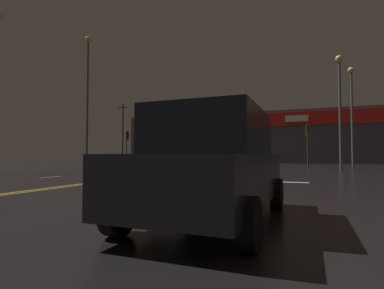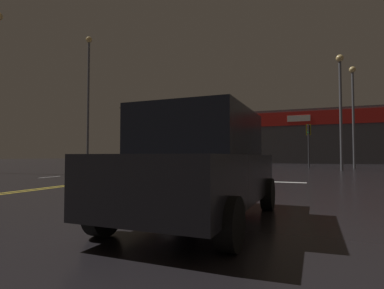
{
  "view_description": "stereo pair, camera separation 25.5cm",
  "coord_description": "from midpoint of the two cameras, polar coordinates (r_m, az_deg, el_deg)",
  "views": [
    {
      "loc": [
        8.04,
        -19.27,
        1.1
      ],
      "look_at": [
        0.0,
        2.54,
        2.0
      ],
      "focal_mm": 28.0,
      "sensor_mm": 36.0,
      "label": 1
    },
    {
      "loc": [
        8.28,
        -19.18,
        1.1
      ],
      "look_at": [
        0.0,
        2.54,
        2.0
      ],
      "focal_mm": 28.0,
      "sensor_mm": 36.0,
      "label": 2
    }
  ],
  "objects": [
    {
      "name": "ground_plane",
      "position": [
        20.91,
        -2.14,
        -5.23
      ],
      "size": [
        200.0,
        200.0,
        0.0
      ],
      "primitive_type": "plane",
      "color": "black"
    },
    {
      "name": "road_markings",
      "position": [
        19.7,
        -1.38,
        -5.4
      ],
      "size": [
        12.6,
        60.0,
        0.01
      ],
      "color": "gold",
      "rests_on": "ground"
    },
    {
      "name": "traffic_signal_median",
      "position": [
        23.01,
        -4.05,
        3.97
      ],
      "size": [
        3.55,
        0.36,
        4.64
      ],
      "color": "#38383D",
      "rests_on": "ground"
    },
    {
      "name": "traffic_signal_corner_northwest",
      "position": [
        33.75,
        -11.84,
        0.8
      ],
      "size": [
        0.42,
        0.36,
        3.88
      ],
      "color": "#38383D",
      "rests_on": "ground"
    },
    {
      "name": "traffic_signal_corner_northeast",
      "position": [
        29.13,
        21.54,
        1.55
      ],
      "size": [
        0.42,
        0.36,
        3.99
      ],
      "color": "#38383D",
      "rests_on": "ground"
    },
    {
      "name": "streetlight_median_approach",
      "position": [
        25.86,
        26.69,
        8.33
      ],
      "size": [
        0.56,
        0.56,
        8.9
      ],
      "color": "#59595E",
      "rests_on": "ground"
    },
    {
      "name": "streetlight_far_right",
      "position": [
        29.31,
        -18.89,
        10.41
      ],
      "size": [
        0.56,
        0.56,
        12.06
      ],
      "color": "#59595E",
      "rests_on": "ground"
    },
    {
      "name": "streetlight_far_median",
      "position": [
        30.67,
        28.55,
        6.99
      ],
      "size": [
        0.56,
        0.56,
        9.15
      ],
      "color": "#59595E",
      "rests_on": "ground"
    },
    {
      "name": "parked_car",
      "position": [
        5.16,
        3.23,
        -3.85
      ],
      "size": [
        2.12,
        4.35,
        1.88
      ],
      "color": "black",
      "rests_on": "ground"
    },
    {
      "name": "building_backdrop",
      "position": [
        52.44,
        11.89,
        1.05
      ],
      "size": [
        41.99,
        10.23,
        8.07
      ],
      "color": "#4C4C51",
      "rests_on": "ground"
    },
    {
      "name": "utility_pole_row",
      "position": [
        46.11,
        9.83,
        3.09
      ],
      "size": [
        44.36,
        0.26,
        10.33
      ],
      "color": "#4C3828",
      "rests_on": "ground"
    }
  ]
}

